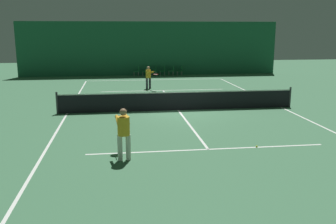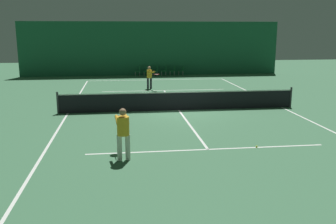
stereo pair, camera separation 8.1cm
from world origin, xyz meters
The scene contains 18 objects.
ground_plane centered at (0.00, 0.00, 0.00)m, with size 60.00×60.00×0.00m, color #3D704C.
backdrop_curtain centered at (0.00, 15.22, 2.35)m, with size 23.00×0.12×4.71m.
court_line_baseline_far centered at (0.00, 11.90, 0.00)m, with size 11.00×0.10×0.00m.
court_line_service_far centered at (0.00, 6.40, 0.00)m, with size 8.25×0.10×0.00m.
court_line_service_near centered at (0.00, -6.40, 0.00)m, with size 8.25×0.10×0.00m.
court_line_sideline_left centered at (-5.50, 0.00, 0.00)m, with size 0.10×23.80×0.00m.
court_line_sideline_right centered at (5.50, 0.00, 0.00)m, with size 0.10×23.80×0.00m.
court_line_centre centered at (0.00, 0.00, 0.00)m, with size 0.10×12.80×0.00m.
tennis_net centered at (0.00, 0.00, 0.51)m, with size 12.00×0.10×1.07m.
player_near centered at (-2.87, -7.05, 0.97)m, with size 0.50×1.37×1.66m.
player_far centered at (-0.89, 7.24, 0.90)m, with size 0.88×1.32×1.55m.
courtside_chair_0 centered at (-1.30, 14.67, 0.49)m, with size 0.44×0.44×0.84m.
courtside_chair_1 centered at (-0.52, 14.67, 0.49)m, with size 0.44×0.44×0.84m.
courtside_chair_2 centered at (0.25, 14.67, 0.49)m, with size 0.44×0.44×0.84m.
courtside_chair_3 centered at (1.03, 14.67, 0.49)m, with size 0.44×0.44×0.84m.
courtside_chair_4 centered at (1.80, 14.67, 0.49)m, with size 0.44×0.44×0.84m.
courtside_chair_5 centered at (2.58, 14.67, 0.49)m, with size 0.44×0.44×0.84m.
tennis_ball centered at (1.73, -6.40, 0.03)m, with size 0.07×0.07×0.07m.
Camera 1 is at (-3.00, -18.32, 4.00)m, focal length 40.00 mm.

